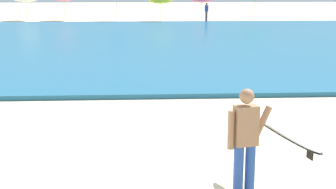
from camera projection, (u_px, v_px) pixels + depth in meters
The scene contains 6 objects.
ground_plane at pixel (104, 179), 8.37m from camera, with size 160.00×160.00×0.00m, color beige.
sea at pixel (128, 41), 27.71m from camera, with size 120.00×28.00×0.14m, color #1E6084.
surfer_with_board at pixel (260, 134), 7.38m from camera, with size 1.17×2.47×1.73m.
beach_umbrella_3 at pixel (161, 0), 41.72m from camera, with size 1.99×1.99×2.15m.
beach_umbrella_4 at pixel (202, 0), 42.96m from camera, with size 1.93×1.94×2.08m.
beachgoer_near_row_left at pixel (206, 11), 43.01m from camera, with size 0.32×0.20×1.58m.
Camera 1 is at (0.62, -7.90, 3.21)m, focal length 53.23 mm.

